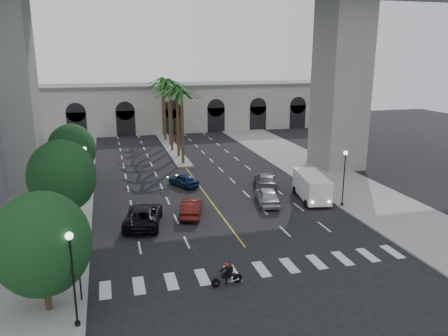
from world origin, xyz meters
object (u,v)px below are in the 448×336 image
car_b (192,207)px  car_e (183,180)px  lamp_post_right (344,173)px  pedestrian_a (82,243)px  motorcycle_rider (228,275)px  car_a (267,196)px  traffic_signal_near (78,262)px  car_c (143,215)px  traffic_signal_far (81,234)px  cargo_van (312,186)px  car_d (266,181)px  lamp_post_left_near (73,272)px  lamp_post_left_far (86,169)px

car_b → car_e: 8.98m
lamp_post_right → pedestrian_a: (-22.90, -4.12, -2.29)m
motorcycle_rider → car_a: car_a is taller
traffic_signal_near → car_c: 11.91m
traffic_signal_far → car_b: bearing=42.1°
car_a → car_c: bearing=21.4°
lamp_post_right → traffic_signal_far: bearing=-164.0°
car_e → cargo_van: (11.15, -7.87, 0.73)m
car_d → cargo_van: (2.88, -4.88, 0.59)m
pedestrian_a → motorcycle_rider: bearing=-60.3°
cargo_van → motorcycle_rider: bearing=-122.8°
traffic_signal_near → car_a: bearing=38.8°
cargo_van → traffic_signal_far: bearing=-147.0°
car_b → car_c: car_c is taller
traffic_signal_near → motorcycle_rider: (8.59, -0.36, -1.84)m
motorcycle_rider → car_d: size_ratio=0.36×
traffic_signal_near → traffic_signal_far: bearing=90.0°
lamp_post_right → traffic_signal_near: size_ratio=1.47×
car_a → car_c: 11.96m
traffic_signal_near → cargo_van: size_ratio=0.59×
traffic_signal_near → lamp_post_right: bearing=24.8°
lamp_post_right → car_b: (-13.93, 1.43, -2.45)m
motorcycle_rider → car_c: car_c is taller
lamp_post_right → car_e: (-13.06, 10.38, -2.54)m
lamp_post_left_near → lamp_post_left_far: 21.00m
car_a → cargo_van: cargo_van is taller
lamp_post_right → car_b: 14.21m
car_c → pedestrian_a: bearing=55.5°
lamp_post_left_near → car_c: lamp_post_left_near is taller
traffic_signal_far → motorcycle_rider: bearing=-26.9°
lamp_post_right → car_d: bearing=123.0°
traffic_signal_near → lamp_post_left_far: bearing=90.3°
motorcycle_rider → car_d: bearing=54.7°
car_c → car_b: bearing=-154.8°
car_b → cargo_van: (12.02, 1.07, 0.64)m
car_c → car_d: bearing=-140.8°
lamp_post_left_far → car_b: (8.87, -6.57, -2.45)m
traffic_signal_far → pedestrian_a: size_ratio=2.34×
traffic_signal_far → car_c: traffic_signal_far is taller
car_c → car_e: size_ratio=1.51×
lamp_post_right → car_b: lamp_post_right is taller
car_a → car_e: 10.23m
traffic_signal_near → car_d: (17.91, 17.88, -1.69)m
car_a → pedestrian_a: size_ratio=3.07×
car_b → cargo_van: bearing=-158.9°
traffic_signal_far → car_e: (9.64, 16.88, -1.83)m
traffic_signal_far → car_a: bearing=29.2°
traffic_signal_near → car_e: bearing=65.2°
lamp_post_left_near → cargo_van: (20.89, 15.51, -1.81)m
motorcycle_rider → lamp_post_right: bearing=29.3°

